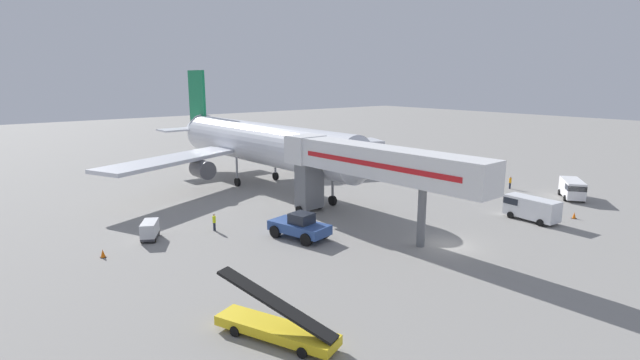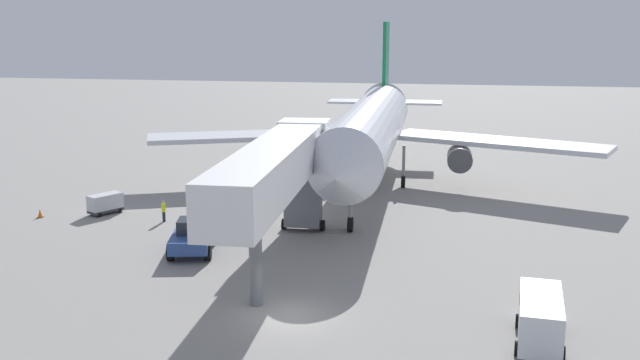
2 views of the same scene
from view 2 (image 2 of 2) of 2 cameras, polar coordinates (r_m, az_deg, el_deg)
name	(u,v)px [view 2 (image 2 of 2)]	position (r m, az deg, el deg)	size (l,w,h in m)	color
ground_plane	(289,316)	(37.47, -2.44, -10.78)	(300.00, 300.00, 0.00)	gray
airplane_at_gate	(371,129)	(65.00, 4.04, 4.10)	(42.59, 43.90, 14.97)	silver
jet_bridge	(280,169)	(43.39, -3.19, 0.89)	(4.13, 22.77, 7.97)	silver
pushback_tug	(193,236)	(47.88, -10.10, -4.42)	(3.74, 5.85, 2.30)	#2D4C8E
service_van_near_right	(540,316)	(35.70, 17.11, -10.28)	(2.50, 5.30, 2.29)	silver
baggage_cart_outer_left	(105,203)	(59.14, -16.70, -1.76)	(2.35, 2.88, 1.58)	#38383D
ground_crew_worker_foreground	(164,211)	(55.65, -12.32, -2.40)	(0.32, 0.32, 1.61)	#1E2333
safety_cone_bravo	(40,213)	(59.77, -21.37, -2.48)	(0.44, 0.44, 0.67)	black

